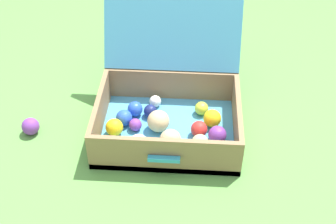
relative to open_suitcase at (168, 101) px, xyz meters
name	(u,v)px	position (x,y,z in m)	size (l,w,h in m)	color
ground_plane	(178,131)	(0.04, -0.04, -0.11)	(16.00, 16.00, 0.00)	#569342
open_suitcase	(168,101)	(0.00, 0.00, 0.00)	(0.53, 0.62, 0.52)	#4799C6
stray_ball_on_grass	(31,126)	(-0.52, -0.09, -0.08)	(0.07, 0.07, 0.07)	purple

